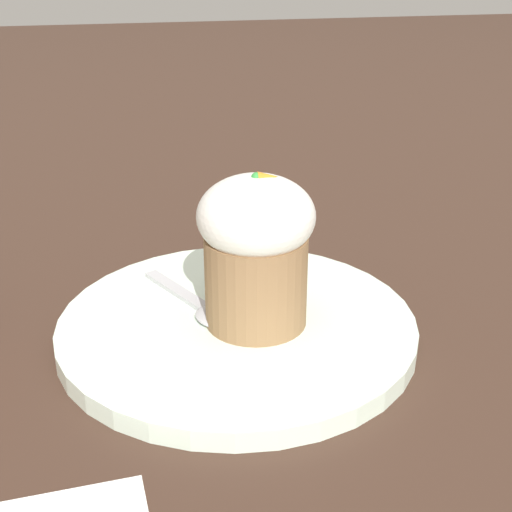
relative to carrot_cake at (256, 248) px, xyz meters
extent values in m
plane|color=#3D281E|center=(-0.01, 0.01, -0.07)|extent=(4.00, 4.00, 0.00)
cylinder|color=silver|center=(-0.01, 0.01, -0.07)|extent=(0.26, 0.26, 0.01)
cylinder|color=olive|center=(0.00, 0.00, -0.03)|extent=(0.07, 0.07, 0.07)
ellipsoid|color=white|center=(0.00, 0.00, 0.02)|extent=(0.08, 0.08, 0.06)
cone|color=orange|center=(0.01, 0.00, 0.05)|extent=(0.01, 0.01, 0.01)
sphere|color=green|center=(0.00, 0.00, 0.05)|extent=(0.01, 0.01, 0.01)
cube|color=#B7B7BC|center=(-0.05, 0.06, -0.06)|extent=(0.05, 0.08, 0.00)
ellipsoid|color=#B7B7BC|center=(-0.03, 0.01, -0.06)|extent=(0.05, 0.05, 0.01)
camera|label=1|loc=(-0.09, -0.44, 0.20)|focal=50.00mm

